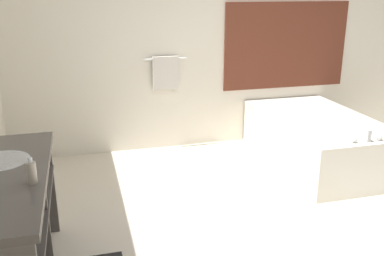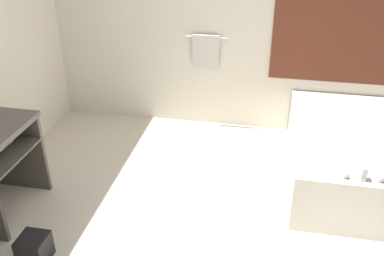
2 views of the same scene
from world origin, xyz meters
TOP-DOWN VIEW (x-y plane):
  - ground_plane at (0.00, 0.00)m, footprint 16.00×16.00m
  - wall_back_with_blinds at (0.05, 2.23)m, footprint 7.40×0.13m
  - vanity_counter at (-1.87, -0.27)m, footprint 0.63×1.54m
  - bathtub at (1.31, 1.25)m, footprint 1.10×1.89m
  - soap_dispenser at (-1.64, -0.48)m, footprint 0.06×0.06m

SIDE VIEW (x-z plane):
  - ground_plane at x=0.00m, z-range 0.00..0.00m
  - bathtub at x=1.31m, z-range -0.03..0.64m
  - vanity_counter at x=-1.87m, z-range 0.20..1.08m
  - soap_dispenser at x=-1.64m, z-range 0.87..1.03m
  - wall_back_with_blinds at x=0.05m, z-range 0.00..2.70m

